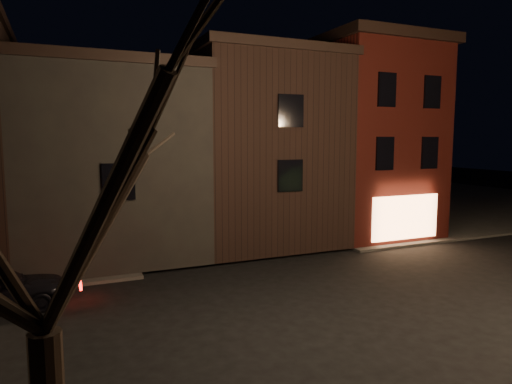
# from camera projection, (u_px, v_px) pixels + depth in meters

# --- Properties ---
(ground) EXTENTS (120.00, 120.00, 0.00)m
(ground) POSITION_uv_depth(u_px,v_px,m) (326.00, 304.00, 14.80)
(ground) COLOR black
(ground) RESTS_ON ground
(sidewalk_far_right) EXTENTS (30.00, 30.00, 0.12)m
(sidewalk_far_right) POSITION_uv_depth(u_px,v_px,m) (397.00, 198.00, 40.92)
(sidewalk_far_right) COLOR #2D2B28
(sidewalk_far_right) RESTS_ON ground
(corner_building) EXTENTS (6.50, 8.50, 10.50)m
(corner_building) POSITION_uv_depth(u_px,v_px,m) (359.00, 137.00, 25.97)
(corner_building) COLOR #48110C
(corner_building) RESTS_ON ground
(row_building_a) EXTENTS (7.30, 10.30, 9.40)m
(row_building_a) POSITION_uv_depth(u_px,v_px,m) (247.00, 148.00, 24.40)
(row_building_a) COLOR black
(row_building_a) RESTS_ON ground
(row_building_b) EXTENTS (7.80, 10.30, 8.40)m
(row_building_b) POSITION_uv_depth(u_px,v_px,m) (105.00, 160.00, 21.60)
(row_building_b) COLOR black
(row_building_b) RESTS_ON ground
(bare_tree_left) EXTENTS (5.60, 5.60, 7.50)m
(bare_tree_left) POSITION_uv_depth(u_px,v_px,m) (33.00, 129.00, 4.64)
(bare_tree_left) COLOR black
(bare_tree_left) RESTS_ON sidewalk_near_left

